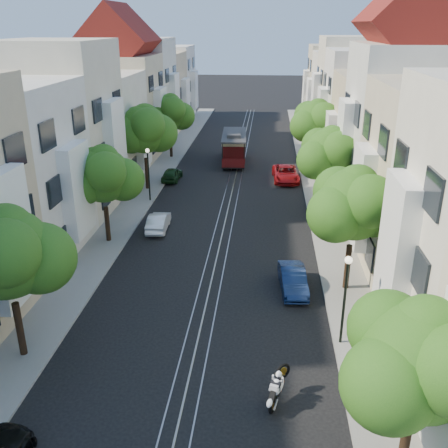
% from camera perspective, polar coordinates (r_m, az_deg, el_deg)
% --- Properties ---
extents(ground, '(200.00, 200.00, 0.00)m').
position_cam_1_polar(ground, '(44.85, 1.19, 4.90)').
color(ground, black).
rests_on(ground, ground).
extents(sidewalk_east, '(2.50, 80.00, 0.12)m').
position_cam_1_polar(sidewalk_east, '(44.96, 10.48, 4.65)').
color(sidewalk_east, gray).
rests_on(sidewalk_east, ground).
extents(sidewalk_west, '(2.50, 80.00, 0.12)m').
position_cam_1_polar(sidewalk_west, '(45.86, -7.92, 5.15)').
color(sidewalk_west, gray).
rests_on(sidewalk_west, ground).
extents(rail_left, '(0.06, 80.00, 0.02)m').
position_cam_1_polar(rail_left, '(44.88, 0.49, 4.93)').
color(rail_left, gray).
rests_on(rail_left, ground).
extents(rail_slot, '(0.06, 80.00, 0.02)m').
position_cam_1_polar(rail_slot, '(44.84, 1.19, 4.91)').
color(rail_slot, gray).
rests_on(rail_slot, ground).
extents(rail_right, '(0.06, 80.00, 0.02)m').
position_cam_1_polar(rail_right, '(44.81, 1.89, 4.89)').
color(rail_right, gray).
rests_on(rail_right, ground).
extents(lane_line, '(0.08, 80.00, 0.01)m').
position_cam_1_polar(lane_line, '(44.85, 1.19, 4.90)').
color(lane_line, tan).
rests_on(lane_line, ground).
extents(townhouses_east, '(7.75, 72.00, 12.00)m').
position_cam_1_polar(townhouses_east, '(44.37, 16.99, 10.67)').
color(townhouses_east, beige).
rests_on(townhouses_east, ground).
extents(townhouses_west, '(7.75, 72.00, 11.76)m').
position_cam_1_polar(townhouses_west, '(45.87, -14.03, 11.18)').
color(townhouses_west, silver).
rests_on(townhouses_west, ground).
extents(tree_e_a, '(4.72, 3.87, 6.27)m').
position_cam_1_polar(tree_e_a, '(15.31, 21.65, -14.63)').
color(tree_e_a, black).
rests_on(tree_e_a, ground).
extents(tree_e_b, '(4.93, 4.08, 6.68)m').
position_cam_1_polar(tree_e_b, '(25.60, 14.74, 2.03)').
color(tree_e_b, black).
rests_on(tree_e_b, ground).
extents(tree_e_c, '(4.84, 3.99, 6.52)m').
position_cam_1_polar(tree_e_c, '(36.07, 12.05, 7.76)').
color(tree_e_c, black).
rests_on(tree_e_c, ground).
extents(tree_e_d, '(5.01, 4.16, 6.85)m').
position_cam_1_polar(tree_e_d, '(46.72, 10.59, 11.37)').
color(tree_e_d, black).
rests_on(tree_e_d, ground).
extents(tree_w_a, '(4.93, 4.08, 6.68)m').
position_cam_1_polar(tree_w_a, '(21.22, -23.49, -3.32)').
color(tree_w_a, black).
rests_on(tree_w_a, ground).
extents(tree_w_b, '(4.72, 3.87, 6.27)m').
position_cam_1_polar(tree_w_b, '(31.66, -13.58, 5.30)').
color(tree_w_b, black).
rests_on(tree_w_b, ground).
extents(tree_w_c, '(5.13, 4.28, 7.09)m').
position_cam_1_polar(tree_w_c, '(41.77, -9.03, 10.53)').
color(tree_w_c, black).
rests_on(tree_w_c, ground).
extents(tree_w_d, '(4.84, 3.99, 6.52)m').
position_cam_1_polar(tree_w_d, '(52.43, -6.16, 12.44)').
color(tree_w_d, black).
rests_on(tree_w_d, ground).
extents(lamp_east, '(0.32, 0.32, 4.16)m').
position_cam_1_polar(lamp_east, '(21.70, 13.75, -7.05)').
color(lamp_east, black).
rests_on(lamp_east, ground).
extents(lamp_west, '(0.32, 0.32, 4.16)m').
position_cam_1_polar(lamp_west, '(39.27, -8.65, 6.49)').
color(lamp_west, black).
rests_on(lamp_west, ground).
extents(sportbike_rider, '(0.87, 1.69, 1.33)m').
position_cam_1_polar(sportbike_rider, '(19.38, 6.09, -17.95)').
color(sportbike_rider, black).
rests_on(sportbike_rider, ground).
extents(cable_car, '(2.70, 7.61, 2.89)m').
position_cam_1_polar(cable_car, '(51.01, 1.16, 8.98)').
color(cable_car, black).
rests_on(cable_car, ground).
extents(parked_car_e_mid, '(1.59, 3.77, 1.21)m').
position_cam_1_polar(parked_car_e_mid, '(26.65, 7.88, -6.33)').
color(parked_car_e_mid, '#0D1C43').
rests_on(parked_car_e_mid, ground).
extents(parked_car_e_far, '(2.48, 4.87, 1.32)m').
position_cam_1_polar(parked_car_e_far, '(45.17, 7.07, 5.73)').
color(parked_car_e_far, maroon).
rests_on(parked_car_e_far, ground).
extents(parked_car_w_mid, '(1.34, 3.54, 1.16)m').
position_cam_1_polar(parked_car_w_mid, '(34.29, -7.49, 0.26)').
color(parked_car_w_mid, white).
rests_on(parked_car_w_mid, ground).
extents(parked_car_w_far, '(1.58, 3.54, 1.18)m').
position_cam_1_polar(parked_car_w_far, '(45.19, -5.96, 5.69)').
color(parked_car_w_far, '#143416').
rests_on(parked_car_w_far, ground).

